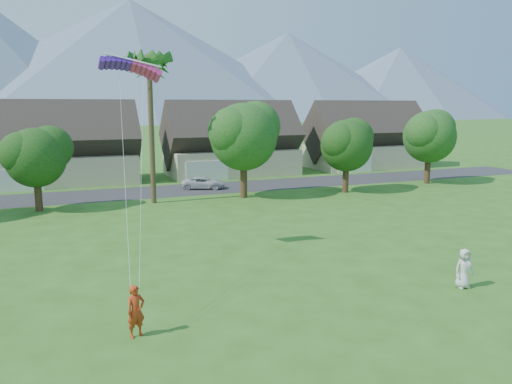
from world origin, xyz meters
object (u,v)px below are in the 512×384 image
kite_flyer (136,311)px  parafoil_kite (131,65)px  parked_car (203,183)px  watcher (464,268)px

kite_flyer → parafoil_kite: size_ratio=0.62×
kite_flyer → parafoil_kite: (1.53, 9.49, 9.27)m
kite_flyer → parked_car: bearing=49.3°
parked_car → parafoil_kite: (-9.56, -20.82, 9.64)m
parafoil_kite → watcher: bearing=-34.4°
watcher → parafoil_kite: (-13.04, 10.08, 9.32)m
watcher → parked_car: 31.10m
parked_car → parafoil_kite: 24.85m
parafoil_kite → kite_flyer: bearing=-95.8°
watcher → parafoil_kite: size_ratio=0.59×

